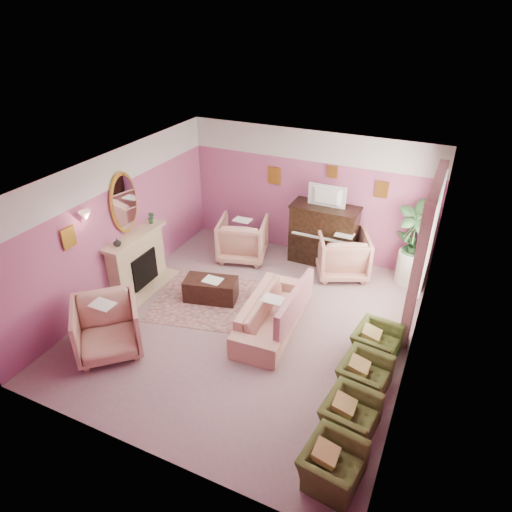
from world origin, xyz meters
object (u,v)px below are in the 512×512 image
at_px(floral_armchair_left, 243,237).
at_px(olive_chair_b, 351,411).
at_px(sofa, 273,308).
at_px(olive_chair_c, 365,371).
at_px(piano, 323,235).
at_px(olive_chair_a, 333,460).
at_px(coffee_table, 211,289).
at_px(floral_armchair_front, 107,325).
at_px(floral_armchair_right, 343,252).
at_px(television, 326,195).
at_px(olive_chair_d, 377,339).
at_px(side_table, 409,267).

height_order(floral_armchair_left, olive_chair_b, floral_armchair_left).
relative_size(sofa, olive_chair_c, 2.74).
bearing_deg(piano, olive_chair_a, -70.84).
bearing_deg(coffee_table, olive_chair_b, -30.12).
bearing_deg(floral_armchair_front, floral_armchair_right, 54.70).
bearing_deg(olive_chair_c, sofa, 157.17).
xyz_separation_m(television, olive_chair_d, (1.74, -2.51, -1.26)).
distance_m(olive_chair_b, olive_chair_c, 0.82).
distance_m(television, olive_chair_a, 5.42).
bearing_deg(piano, olive_chair_b, -67.45).
height_order(piano, floral_armchair_left, piano).
xyz_separation_m(coffee_table, olive_chair_a, (3.24, -2.70, 0.11)).
relative_size(floral_armchair_left, olive_chair_d, 1.35).
height_order(olive_chair_a, olive_chair_d, same).
bearing_deg(olive_chair_d, piano, 124.26).
xyz_separation_m(sofa, olive_chair_c, (1.82, -0.76, -0.09)).
distance_m(floral_armchair_front, olive_chair_b, 4.03).
bearing_deg(olive_chair_b, olive_chair_c, 90.00).
bearing_deg(side_table, coffee_table, -146.17).
relative_size(coffee_table, olive_chair_a, 1.29).
xyz_separation_m(olive_chair_a, side_table, (0.13, 4.96, 0.01)).
relative_size(television, olive_chair_a, 1.03).
height_order(floral_armchair_right, floral_armchair_front, same).
distance_m(sofa, floral_armchair_right, 2.36).
bearing_deg(piano, floral_armchair_left, -160.71).
bearing_deg(coffee_table, olive_chair_d, -4.26).
height_order(piano, side_table, piano).
distance_m(olive_chair_a, olive_chair_d, 2.46).
height_order(coffee_table, olive_chair_b, olive_chair_b).
bearing_deg(floral_armchair_right, olive_chair_d, -61.41).
xyz_separation_m(piano, olive_chair_b, (1.74, -4.20, -0.31)).
xyz_separation_m(sofa, olive_chair_b, (1.82, -1.58, -0.09)).
distance_m(coffee_table, olive_chair_b, 3.75).
relative_size(coffee_table, sofa, 0.47).
relative_size(floral_armchair_right, floral_armchair_front, 1.00).
distance_m(piano, side_table, 1.90).
bearing_deg(floral_armchair_right, coffee_table, -135.77).
bearing_deg(floral_armchair_front, coffee_table, 68.60).
relative_size(floral_armchair_right, side_table, 1.50).
bearing_deg(sofa, olive_chair_c, -22.83).
bearing_deg(sofa, television, 88.39).
distance_m(olive_chair_a, olive_chair_b, 0.82).
bearing_deg(sofa, floral_armchair_right, 75.09).
bearing_deg(olive_chair_a, olive_chair_d, 90.00).
xyz_separation_m(floral_armchair_left, side_table, (3.54, 0.53, -0.18)).
bearing_deg(side_table, olive_chair_d, -92.97).
distance_m(floral_armchair_right, olive_chair_d, 2.54).
xyz_separation_m(coffee_table, olive_chair_b, (3.24, -1.88, 0.11)).
distance_m(floral_armchair_right, olive_chair_b, 4.05).
distance_m(television, floral_armchair_right, 1.23).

